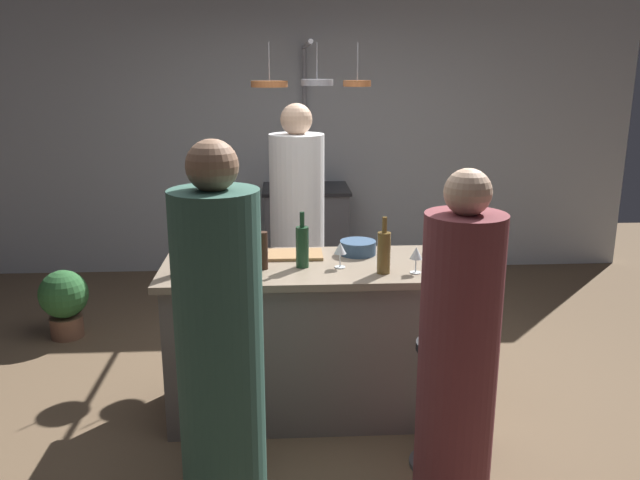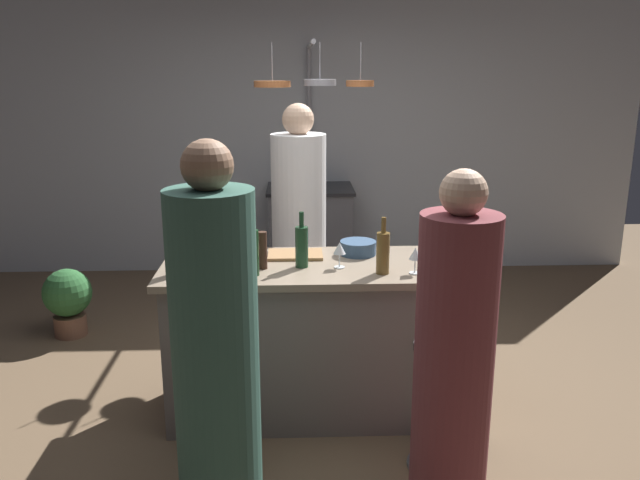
% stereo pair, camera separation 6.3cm
% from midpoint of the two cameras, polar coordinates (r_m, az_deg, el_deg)
% --- Properties ---
extents(ground_plane, '(9.00, 9.00, 0.00)m').
position_cam_midpoint_polar(ground_plane, '(4.04, 0.55, -14.41)').
color(ground_plane, brown).
extents(back_wall, '(6.40, 0.16, 2.60)m').
position_cam_midpoint_polar(back_wall, '(6.40, -0.70, 8.89)').
color(back_wall, '#B2B7BC').
rests_on(back_wall, ground_plane).
extents(kitchen_island, '(1.80, 0.72, 0.90)m').
position_cam_midpoint_polar(kitchen_island, '(3.84, 0.56, -8.51)').
color(kitchen_island, slate).
rests_on(kitchen_island, ground_plane).
extents(stove_range, '(0.80, 0.64, 0.89)m').
position_cam_midpoint_polar(stove_range, '(6.16, -0.57, 0.57)').
color(stove_range, '#47474C').
rests_on(stove_range, ground_plane).
extents(chef, '(0.37, 0.37, 1.75)m').
position_cam_midpoint_polar(chef, '(4.48, -1.44, -0.16)').
color(chef, white).
rests_on(chef, ground_plane).
extents(bar_stool_right, '(0.28, 0.28, 0.68)m').
position_cam_midpoint_polar(bar_stool_right, '(3.39, 10.79, -13.60)').
color(bar_stool_right, '#4C4C51').
rests_on(bar_stool_right, ground_plane).
extents(guest_right, '(0.34, 0.34, 1.60)m').
position_cam_midpoint_polar(guest_right, '(2.88, 12.22, -10.96)').
color(guest_right, brown).
rests_on(guest_right, ground_plane).
extents(bar_stool_left, '(0.28, 0.28, 0.68)m').
position_cam_midpoint_polar(bar_stool_left, '(3.33, -8.11, -14.06)').
color(bar_stool_left, '#4C4C51').
rests_on(bar_stool_left, ground_plane).
extents(guest_left, '(0.36, 0.36, 1.72)m').
position_cam_midpoint_polar(guest_left, '(2.79, -8.45, -10.38)').
color(guest_left, '#33594C').
rests_on(guest_left, ground_plane).
extents(overhead_pot_rack, '(0.89, 1.48, 2.17)m').
position_cam_midpoint_polar(overhead_pot_rack, '(5.39, -0.54, 11.62)').
color(overhead_pot_rack, gray).
rests_on(overhead_pot_rack, ground_plane).
extents(potted_plant, '(0.36, 0.36, 0.52)m').
position_cam_midpoint_polar(potted_plant, '(5.25, -20.90, -4.77)').
color(potted_plant, brown).
rests_on(potted_plant, ground_plane).
extents(cutting_board, '(0.32, 0.22, 0.02)m').
position_cam_midpoint_polar(cutting_board, '(3.83, -1.71, -1.28)').
color(cutting_board, '#997047').
rests_on(cutting_board, kitchen_island).
extents(pepper_mill, '(0.05, 0.05, 0.21)m').
position_cam_midpoint_polar(pepper_mill, '(3.58, -4.54, -0.91)').
color(pepper_mill, '#382319').
rests_on(pepper_mill, kitchen_island).
extents(wine_bottle_amber, '(0.07, 0.07, 0.31)m').
position_cam_midpoint_polar(wine_bottle_amber, '(3.50, 6.05, -1.05)').
color(wine_bottle_amber, brown).
rests_on(wine_bottle_amber, kitchen_island).
extents(wine_bottle_white, '(0.07, 0.07, 0.32)m').
position_cam_midpoint_polar(wine_bottle_white, '(3.55, -11.88, -0.96)').
color(wine_bottle_white, gray).
rests_on(wine_bottle_white, kitchen_island).
extents(wine_bottle_rose, '(0.07, 0.07, 0.32)m').
position_cam_midpoint_polar(wine_bottle_rose, '(3.64, -7.50, -0.38)').
color(wine_bottle_rose, '#B78C8E').
rests_on(wine_bottle_rose, kitchen_island).
extents(wine_bottle_green, '(0.07, 0.07, 0.31)m').
position_cam_midpoint_polar(wine_bottle_green, '(3.59, -1.12, -0.51)').
color(wine_bottle_green, '#193D23').
rests_on(wine_bottle_green, kitchen_island).
extents(wine_bottle_red, '(0.07, 0.07, 0.33)m').
position_cam_midpoint_polar(wine_bottle_red, '(3.46, -5.45, -1.01)').
color(wine_bottle_red, '#143319').
rests_on(wine_bottle_red, kitchen_island).
extents(wine_glass_near_right_guest, '(0.07, 0.07, 0.15)m').
position_cam_midpoint_polar(wine_glass_near_right_guest, '(3.52, 8.85, -1.30)').
color(wine_glass_near_right_guest, silver).
rests_on(wine_glass_near_right_guest, kitchen_island).
extents(wine_glass_near_left_guest, '(0.07, 0.07, 0.15)m').
position_cam_midpoint_polar(wine_glass_near_left_guest, '(3.61, 12.35, -1.07)').
color(wine_glass_near_left_guest, silver).
rests_on(wine_glass_near_left_guest, kitchen_island).
extents(wine_glass_by_chef, '(0.07, 0.07, 0.15)m').
position_cam_midpoint_polar(wine_glass_by_chef, '(3.58, 2.22, -0.84)').
color(wine_glass_by_chef, silver).
rests_on(wine_glass_by_chef, kitchen_island).
extents(mixing_bowl_blue, '(0.21, 0.21, 0.08)m').
position_cam_midpoint_polar(mixing_bowl_blue, '(3.86, 3.81, -0.68)').
color(mixing_bowl_blue, '#334C6B').
rests_on(mixing_bowl_blue, kitchen_island).
extents(mixing_bowl_ceramic, '(0.19, 0.19, 0.07)m').
position_cam_midpoint_polar(mixing_bowl_ceramic, '(3.96, 11.22, -0.66)').
color(mixing_bowl_ceramic, silver).
rests_on(mixing_bowl_ceramic, kitchen_island).
extents(mixing_bowl_wooden, '(0.20, 0.20, 0.07)m').
position_cam_midpoint_polar(mixing_bowl_wooden, '(3.82, -9.80, -1.11)').
color(mixing_bowl_wooden, brown).
rests_on(mixing_bowl_wooden, kitchen_island).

